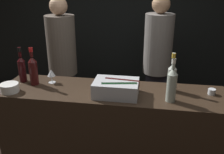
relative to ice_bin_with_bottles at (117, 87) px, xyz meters
The scene contains 12 objects.
wall_back_chalkboard 2.08m from the ice_bin_with_bottles, 91.62° to the left, with size 6.40×0.06×2.80m.
bar_counter 0.56m from the ice_bin_with_bottles, 128.13° to the left, with size 1.98×0.53×0.98m.
ice_bin_with_bottles is the anchor object (origin of this frame).
bowl_white 0.93m from the ice_bin_with_bottles, behind, with size 0.16×0.16×0.07m.
wine_glass 0.66m from the ice_bin_with_bottles, 165.40° to the left, with size 0.07×0.07×0.13m.
candle_votive 0.80m from the ice_bin_with_bottles, 10.11° to the left, with size 0.06×0.06×0.05m.
white_wine_bottle 0.45m from the ice_bin_with_bottles, ahead, with size 0.08×0.08×0.35m.
rose_wine_bottle 0.49m from the ice_bin_with_bottles, 20.15° to the left, with size 0.07×0.07×0.34m.
red_wine_bottle_tall 0.80m from the ice_bin_with_bottles, behind, with size 0.08×0.08×0.35m.
red_wine_bottle_black_foil 0.94m from the ice_bin_with_bottles, behind, with size 0.07×0.07×0.33m.
person_in_hoodie 1.18m from the ice_bin_with_bottles, 73.01° to the left, with size 0.35×0.35×1.72m.
person_blond_tee 1.24m from the ice_bin_with_bottles, 131.15° to the left, with size 0.35×0.35×1.70m.
Camera 1 is at (0.32, -1.69, 1.89)m, focal length 40.00 mm.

